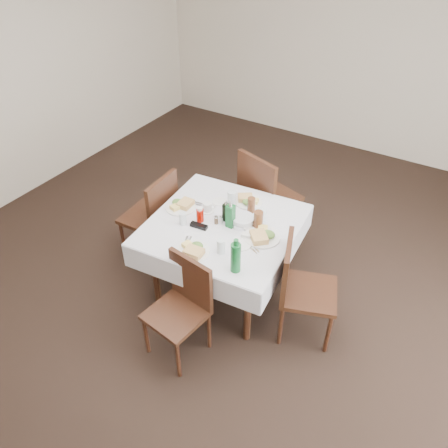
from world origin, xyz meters
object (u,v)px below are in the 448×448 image
(chair_south, at_px, (183,302))
(water_n, at_px, (232,198))
(dining_table, at_px, (223,232))
(ketchup_bottle, at_px, (200,215))
(coffee_mug, at_px, (208,208))
(oil_cruet_green, at_px, (230,215))
(water_w, at_px, (183,219))
(bread_basket, at_px, (243,221))
(chair_north, at_px, (264,194))
(chair_east, at_px, (299,284))
(green_bottle, at_px, (236,257))
(chair_west, at_px, (155,213))
(water_s, at_px, (221,246))
(water_e, at_px, (262,216))
(oil_cruet_dark, at_px, (226,212))

(chair_south, relative_size, water_n, 5.97)
(dining_table, xyz_separation_m, ketchup_bottle, (-0.19, -0.07, 0.15))
(coffee_mug, bearing_deg, oil_cruet_green, -15.27)
(water_w, height_order, bread_basket, water_w)
(chair_north, relative_size, chair_east, 1.12)
(water_w, distance_m, green_bottle, 0.71)
(ketchup_bottle, bearing_deg, chair_west, 169.19)
(water_s, distance_m, water_w, 0.48)
(chair_south, height_order, water_n, water_n)
(green_bottle, bearing_deg, water_s, 149.85)
(dining_table, relative_size, coffee_mug, 10.61)
(chair_north, xyz_separation_m, oil_cruet_green, (0.09, -0.81, 0.29))
(water_w, xyz_separation_m, green_bottle, (0.66, -0.25, 0.07))
(bread_basket, bearing_deg, chair_east, -15.91)
(water_e, bearing_deg, ketchup_bottle, -150.45)
(ketchup_bottle, relative_size, coffee_mug, 1.10)
(water_s, relative_size, ketchup_bottle, 0.89)
(water_w, bearing_deg, chair_west, 156.07)
(water_n, bearing_deg, chair_west, -162.85)
(coffee_mug, bearing_deg, water_w, -106.71)
(bread_basket, bearing_deg, oil_cruet_green, -132.65)
(water_s, xyz_separation_m, water_e, (0.09, 0.51, 0.01))
(chair_north, xyz_separation_m, bread_basket, (0.17, -0.73, 0.21))
(bread_basket, bearing_deg, green_bottle, -65.87)
(chair_south, bearing_deg, water_n, 98.48)
(water_e, height_order, water_w, water_e)
(dining_table, height_order, chair_north, chair_north)
(chair_east, height_order, water_s, chair_east)
(chair_north, bearing_deg, oil_cruet_dark, -88.39)
(dining_table, height_order, bread_basket, bread_basket)
(chair_south, bearing_deg, water_s, 74.10)
(chair_south, bearing_deg, oil_cruet_green, 89.97)
(oil_cruet_dark, xyz_separation_m, ketchup_bottle, (-0.18, -0.12, -0.03))
(chair_south, distance_m, water_s, 0.52)
(green_bottle, bearing_deg, chair_south, -138.78)
(chair_south, height_order, chair_east, chair_east)
(water_s, distance_m, coffee_mug, 0.55)
(chair_south, xyz_separation_m, oil_cruet_dark, (-0.07, 0.75, 0.36))
(chair_west, xyz_separation_m, oil_cruet_green, (0.87, -0.04, 0.34))
(chair_east, xyz_separation_m, oil_cruet_dark, (-0.76, 0.15, 0.33))
(bread_basket, xyz_separation_m, coffee_mug, (-0.35, -0.00, 0.01))
(dining_table, xyz_separation_m, water_n, (-0.08, 0.27, 0.16))
(chair_south, bearing_deg, green_bottle, 41.22)
(chair_north, xyz_separation_m, ketchup_bottle, (-0.16, -0.89, 0.24))
(bread_basket, distance_m, coffee_mug, 0.35)
(water_s, xyz_separation_m, bread_basket, (-0.03, 0.40, -0.03))
(chair_south, distance_m, chair_east, 0.92)
(chair_west, distance_m, bread_basket, 0.97)
(water_s, relative_size, bread_basket, 0.57)
(ketchup_bottle, height_order, coffee_mug, ketchup_bottle)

